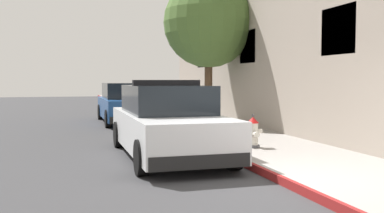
% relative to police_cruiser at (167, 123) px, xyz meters
% --- Properties ---
extents(ground_plane, '(29.98, 60.00, 0.20)m').
position_rel_police_cruiser_xyz_m(ground_plane, '(-3.48, 6.79, -0.84)').
color(ground_plane, '#353538').
extents(sidewalk_pavement, '(2.62, 60.00, 0.14)m').
position_rel_police_cruiser_xyz_m(sidewalk_pavement, '(2.52, 6.79, -0.67)').
color(sidewalk_pavement, gray).
rests_on(sidewalk_pavement, ground).
extents(curb_painted_edge, '(0.08, 60.00, 0.14)m').
position_rel_police_cruiser_xyz_m(curb_painted_edge, '(1.18, 6.79, -0.67)').
color(curb_painted_edge, maroon).
rests_on(curb_painted_edge, ground).
extents(storefront_building, '(6.61, 18.50, 5.46)m').
position_rel_police_cruiser_xyz_m(storefront_building, '(7.02, 4.52, 2.00)').
color(storefront_building, gray).
rests_on(storefront_building, ground).
extents(police_cruiser, '(1.94, 4.84, 1.68)m').
position_rel_police_cruiser_xyz_m(police_cruiser, '(0.00, 0.00, 0.00)').
color(police_cruiser, white).
rests_on(police_cruiser, ground).
extents(parked_car_silver_ahead, '(1.94, 4.84, 1.56)m').
position_rel_police_cruiser_xyz_m(parked_car_silver_ahead, '(0.17, 7.99, -0.00)').
color(parked_car_silver_ahead, navy).
rests_on(parked_car_silver_ahead, ground).
extents(fire_hydrant, '(0.44, 0.40, 0.76)m').
position_rel_police_cruiser_xyz_m(fire_hydrant, '(1.98, -0.13, -0.26)').
color(fire_hydrant, '#4C4C51').
rests_on(fire_hydrant, sidewalk_pavement).
extents(street_tree, '(3.20, 3.20, 5.18)m').
position_rel_police_cruiser_xyz_m(street_tree, '(2.80, 5.57, 2.96)').
color(street_tree, brown).
rests_on(street_tree, sidewalk_pavement).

